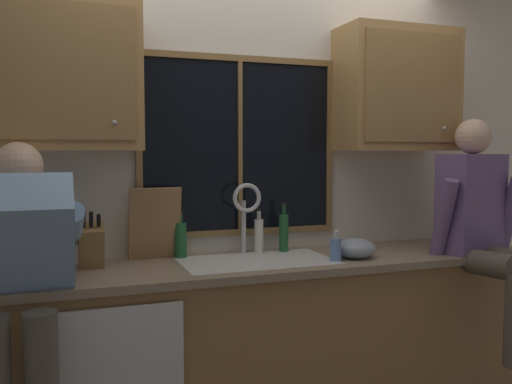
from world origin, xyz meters
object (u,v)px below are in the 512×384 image
at_px(knife_block, 91,246).
at_px(bottle_amber_small, 284,232).
at_px(person_standing, 18,286).
at_px(bottle_tall_clear, 180,239).
at_px(bottle_green_glass, 259,235).
at_px(soap_dispenser, 336,249).
at_px(cutting_board, 155,224).
at_px(mixing_bowl, 355,248).
at_px(person_sitting_on_counter, 483,222).

bearing_deg(knife_block, bottle_amber_small, 4.77).
height_order(person_standing, knife_block, person_standing).
height_order(bottle_tall_clear, bottle_amber_small, bottle_amber_small).
height_order(bottle_green_glass, bottle_amber_small, bottle_amber_small).
xyz_separation_m(soap_dispenser, bottle_tall_clear, (-0.75, 0.37, 0.04)).
bearing_deg(cutting_board, bottle_tall_clear, 4.71).
distance_m(knife_block, bottle_tall_clear, 0.49).
xyz_separation_m(mixing_bowl, bottle_tall_clear, (-0.89, 0.32, 0.05)).
height_order(soap_dispenser, bottle_green_glass, bottle_green_glass).
xyz_separation_m(mixing_bowl, bottle_amber_small, (-0.30, 0.29, 0.07)).
bearing_deg(mixing_bowl, bottle_green_glass, 146.67).
height_order(person_standing, bottle_amber_small, person_standing).
bearing_deg(soap_dispenser, knife_block, 168.42).
bearing_deg(bottle_green_glass, knife_block, -174.08).
relative_size(mixing_bowl, bottle_amber_small, 0.80).
distance_m(cutting_board, soap_dispenser, 0.97).
bearing_deg(bottle_green_glass, mixing_bowl, -33.33).
xyz_separation_m(person_sitting_on_counter, bottle_tall_clear, (-1.61, 0.49, -0.08)).
bearing_deg(cutting_board, mixing_bowl, -16.62).
bearing_deg(person_sitting_on_counter, soap_dispenser, 171.87).
height_order(soap_dispenser, bottle_amber_small, bottle_amber_small).
distance_m(person_standing, bottle_green_glass, 1.32).
relative_size(person_sitting_on_counter, bottle_tall_clear, 5.01).
distance_m(soap_dispenser, bottle_tall_clear, 0.84).
distance_m(person_sitting_on_counter, soap_dispenser, 0.87).
bearing_deg(bottle_amber_small, soap_dispenser, -65.56).
height_order(cutting_board, bottle_tall_clear, cutting_board).
height_order(person_sitting_on_counter, bottle_amber_small, person_sitting_on_counter).
distance_m(bottle_tall_clear, bottle_amber_small, 0.60).
bearing_deg(mixing_bowl, bottle_tall_clear, 160.33).
bearing_deg(bottle_amber_small, bottle_tall_clear, 177.12).
height_order(person_standing, person_sitting_on_counter, person_sitting_on_counter).
relative_size(cutting_board, bottle_green_glass, 1.56).
bearing_deg(bottle_amber_small, mixing_bowl, -44.02).
xyz_separation_m(person_sitting_on_counter, cutting_board, (-1.74, 0.48, 0.01)).
relative_size(cutting_board, bottle_amber_small, 1.41).
bearing_deg(person_sitting_on_counter, knife_block, 169.84).
relative_size(bottle_green_glass, bottle_amber_small, 0.90).
relative_size(soap_dispenser, bottle_green_glass, 0.66).
bearing_deg(cutting_board, person_sitting_on_counter, -15.38).
relative_size(person_sitting_on_counter, mixing_bowl, 5.65).
relative_size(mixing_bowl, bottle_tall_clear, 0.89).
relative_size(person_standing, bottle_green_glass, 6.09).
relative_size(person_standing, knife_block, 4.78).
distance_m(mixing_bowl, bottle_tall_clear, 0.95).
bearing_deg(soap_dispenser, cutting_board, 158.07).
bearing_deg(bottle_tall_clear, bottle_amber_small, -2.88).
bearing_deg(bottle_green_glass, cutting_board, 178.77).
relative_size(person_sitting_on_counter, bottle_amber_small, 4.51).
relative_size(person_standing, bottle_amber_small, 5.50).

